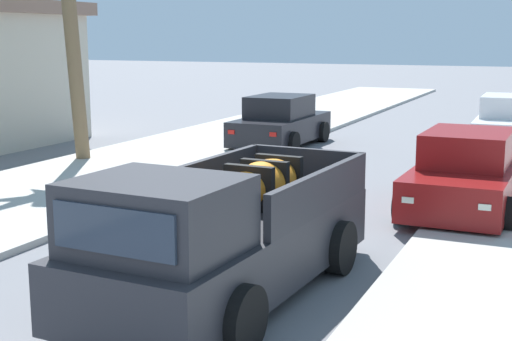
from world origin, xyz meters
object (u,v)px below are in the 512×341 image
(pickup_truck, at_px, (224,236))
(car_right_near, at_px, (466,175))
(car_left_mid, at_px, (281,123))
(car_left_near, at_px, (508,123))

(pickup_truck, xyz_separation_m, car_right_near, (2.16, 5.98, -0.10))
(car_right_near, relative_size, car_left_mid, 1.00)
(pickup_truck, height_order, car_left_mid, pickup_truck)
(car_left_near, height_order, car_left_mid, same)
(car_right_near, bearing_deg, car_left_near, 90.02)
(car_right_near, distance_m, car_left_mid, 8.91)
(car_left_near, xyz_separation_m, car_right_near, (0.00, -8.96, 0.00))
(pickup_truck, height_order, car_left_near, pickup_truck)
(car_left_near, distance_m, car_right_near, 8.96)
(pickup_truck, relative_size, car_left_mid, 1.24)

